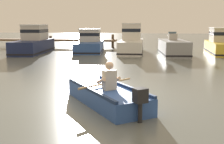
{
  "coord_description": "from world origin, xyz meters",
  "views": [
    {
      "loc": [
        1.45,
        -8.36,
        2.16
      ],
      "look_at": [
        0.14,
        1.03,
        0.55
      ],
      "focal_mm": 45.56,
      "sensor_mm": 36.0,
      "label": 1
    }
  ],
  "objects_px": {
    "rowboat_with_person": "(106,95)",
    "moored_boat_blue": "(90,43)",
    "moored_boat_navy": "(34,42)",
    "moored_boat_white": "(132,42)",
    "moored_boat_grey": "(173,48)",
    "moored_boat_yellow": "(221,44)"
  },
  "relations": [
    {
      "from": "moored_boat_white",
      "to": "moored_boat_grey",
      "type": "distance_m",
      "value": 3.33
    },
    {
      "from": "rowboat_with_person",
      "to": "moored_boat_navy",
      "type": "xyz_separation_m",
      "value": [
        -7.62,
        13.08,
        0.54
      ]
    },
    {
      "from": "moored_boat_navy",
      "to": "moored_boat_grey",
      "type": "xyz_separation_m",
      "value": [
        10.34,
        -0.26,
        -0.29
      ]
    },
    {
      "from": "rowboat_with_person",
      "to": "moored_boat_grey",
      "type": "bearing_deg",
      "value": 78.06
    },
    {
      "from": "moored_boat_blue",
      "to": "moored_boat_white",
      "type": "height_order",
      "value": "moored_boat_white"
    },
    {
      "from": "moored_boat_navy",
      "to": "moored_boat_blue",
      "type": "distance_m",
      "value": 4.28
    },
    {
      "from": "moored_boat_yellow",
      "to": "moored_boat_grey",
      "type": "bearing_deg",
      "value": -155.0
    },
    {
      "from": "moored_boat_white",
      "to": "moored_boat_yellow",
      "type": "relative_size",
      "value": 1.01
    },
    {
      "from": "rowboat_with_person",
      "to": "moored_boat_grey",
      "type": "relative_size",
      "value": 0.7
    },
    {
      "from": "moored_boat_white",
      "to": "moored_boat_grey",
      "type": "bearing_deg",
      "value": -24.46
    },
    {
      "from": "moored_boat_navy",
      "to": "rowboat_with_person",
      "type": "bearing_deg",
      "value": -59.77
    },
    {
      "from": "rowboat_with_person",
      "to": "moored_boat_navy",
      "type": "distance_m",
      "value": 15.15
    },
    {
      "from": "moored_boat_yellow",
      "to": "rowboat_with_person",
      "type": "bearing_deg",
      "value": -113.42
    },
    {
      "from": "moored_boat_navy",
      "to": "moored_boat_grey",
      "type": "height_order",
      "value": "moored_boat_navy"
    },
    {
      "from": "rowboat_with_person",
      "to": "moored_boat_blue",
      "type": "xyz_separation_m",
      "value": [
        -3.62,
        14.58,
        0.41
      ]
    },
    {
      "from": "moored_boat_grey",
      "to": "moored_boat_yellow",
      "type": "relative_size",
      "value": 0.88
    },
    {
      "from": "moored_boat_blue",
      "to": "moored_boat_white",
      "type": "distance_m",
      "value": 3.34
    },
    {
      "from": "rowboat_with_person",
      "to": "moored_boat_yellow",
      "type": "relative_size",
      "value": 0.61
    },
    {
      "from": "moored_boat_navy",
      "to": "moored_boat_white",
      "type": "xyz_separation_m",
      "value": [
        7.32,
        1.11,
        0.03
      ]
    },
    {
      "from": "moored_boat_yellow",
      "to": "moored_boat_white",
      "type": "bearing_deg",
      "value": -177.51
    },
    {
      "from": "moored_boat_navy",
      "to": "moored_boat_grey",
      "type": "distance_m",
      "value": 10.34
    },
    {
      "from": "moored_boat_white",
      "to": "moored_boat_blue",
      "type": "bearing_deg",
      "value": 173.42
    }
  ]
}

